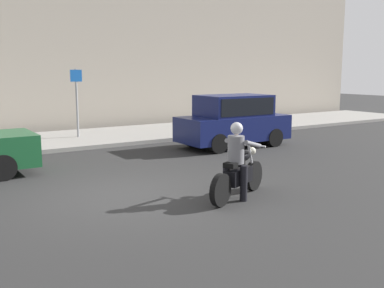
% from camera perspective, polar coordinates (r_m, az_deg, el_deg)
% --- Properties ---
extents(ground_plane, '(80.00, 80.00, 0.00)m').
position_cam_1_polar(ground_plane, '(9.57, -8.59, -6.57)').
color(ground_plane, '#272727').
extents(sidewalk_slab, '(40.00, 4.40, 0.14)m').
position_cam_1_polar(sidewalk_slab, '(17.03, -19.72, 0.20)').
color(sidewalk_slab, gray).
rests_on(sidewalk_slab, ground_plane).
extents(motorcycle_with_rider_gray, '(1.97, 1.02, 1.59)m').
position_cam_1_polar(motorcycle_with_rider_gray, '(9.20, 5.91, -2.97)').
color(motorcycle_with_rider_gray, black).
rests_on(motorcycle_with_rider_gray, ground_plane).
extents(parked_hatchback_navy, '(3.90, 1.76, 1.80)m').
position_cam_1_polar(parked_hatchback_navy, '(15.48, 5.34, 3.08)').
color(parked_hatchback_navy, '#11194C').
rests_on(parked_hatchback_navy, ground_plane).
extents(street_sign_post, '(0.44, 0.08, 2.55)m').
position_cam_1_polar(street_sign_post, '(17.30, -14.57, 5.97)').
color(street_sign_post, gray).
rests_on(street_sign_post, sidewalk_slab).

